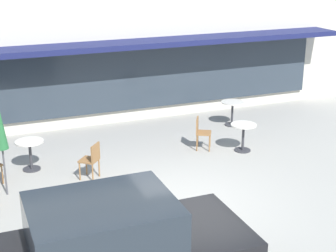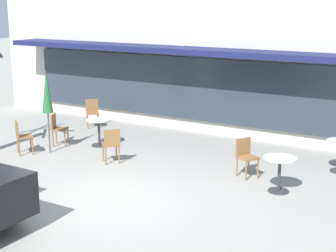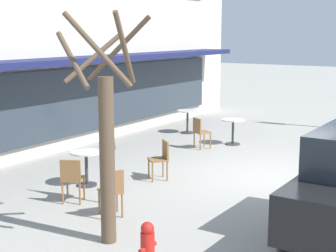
{
  "view_description": "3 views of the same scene",
  "coord_description": "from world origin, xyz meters",
  "px_view_note": "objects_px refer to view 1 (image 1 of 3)",
  "views": [
    {
      "loc": [
        -3.98,
        -8.98,
        5.15
      ],
      "look_at": [
        0.62,
        2.34,
        0.99
      ],
      "focal_mm": 55.0,
      "sensor_mm": 36.0,
      "label": 1
    },
    {
      "loc": [
        6.15,
        -7.65,
        3.91
      ],
      "look_at": [
        -0.52,
        3.33,
        0.81
      ],
      "focal_mm": 55.0,
      "sensor_mm": 36.0,
      "label": 2
    },
    {
      "loc": [
        -10.83,
        -4.13,
        3.3
      ],
      "look_at": [
        0.42,
        3.1,
        0.85
      ],
      "focal_mm": 55.0,
      "sensor_mm": 36.0,
      "label": 3
    }
  ],
  "objects_px": {
    "cafe_table_by_tree": "(243,133)",
    "cafe_chair_2": "(201,131)",
    "patio_umbrella_green_folded": "(0,126)",
    "cafe_table_streetside": "(232,109)",
    "cafe_table_near_wall": "(30,150)",
    "cafe_chair_4": "(92,158)"
  },
  "relations": [
    {
      "from": "cafe_table_by_tree",
      "to": "cafe_chair_2",
      "type": "distance_m",
      "value": 1.14
    },
    {
      "from": "patio_umbrella_green_folded",
      "to": "cafe_chair_2",
      "type": "bearing_deg",
      "value": 9.92
    },
    {
      "from": "cafe_table_streetside",
      "to": "patio_umbrella_green_folded",
      "type": "bearing_deg",
      "value": -161.17
    },
    {
      "from": "cafe_table_streetside",
      "to": "patio_umbrella_green_folded",
      "type": "distance_m",
      "value": 7.48
    },
    {
      "from": "cafe_table_near_wall",
      "to": "cafe_table_streetside",
      "type": "relative_size",
      "value": 1.0
    },
    {
      "from": "cafe_chair_2",
      "to": "cafe_table_near_wall",
      "type": "bearing_deg",
      "value": 176.18
    },
    {
      "from": "patio_umbrella_green_folded",
      "to": "cafe_chair_2",
      "type": "relative_size",
      "value": 2.47
    },
    {
      "from": "cafe_table_near_wall",
      "to": "cafe_table_by_tree",
      "type": "height_order",
      "value": "same"
    },
    {
      "from": "patio_umbrella_green_folded",
      "to": "cafe_chair_2",
      "type": "xyz_separation_m",
      "value": [
        5.22,
        0.91,
        -1.1
      ]
    },
    {
      "from": "cafe_chair_2",
      "to": "cafe_chair_4",
      "type": "distance_m",
      "value": 3.33
    },
    {
      "from": "cafe_table_by_tree",
      "to": "patio_umbrella_green_folded",
      "type": "relative_size",
      "value": 0.35
    },
    {
      "from": "cafe_table_streetside",
      "to": "patio_umbrella_green_folded",
      "type": "height_order",
      "value": "patio_umbrella_green_folded"
    },
    {
      "from": "cafe_table_near_wall",
      "to": "cafe_table_streetside",
      "type": "bearing_deg",
      "value": 10.56
    },
    {
      "from": "patio_umbrella_green_folded",
      "to": "cafe_table_by_tree",
      "type": "bearing_deg",
      "value": 3.28
    },
    {
      "from": "cafe_table_near_wall",
      "to": "cafe_chair_2",
      "type": "distance_m",
      "value": 4.52
    },
    {
      "from": "cafe_table_near_wall",
      "to": "cafe_chair_4",
      "type": "bearing_deg",
      "value": -40.78
    },
    {
      "from": "cafe_table_near_wall",
      "to": "patio_umbrella_green_folded",
      "type": "xyz_separation_m",
      "value": [
        -0.7,
        -1.21,
        1.11
      ]
    },
    {
      "from": "cafe_table_by_tree",
      "to": "cafe_chair_4",
      "type": "distance_m",
      "value": 4.24
    },
    {
      "from": "patio_umbrella_green_folded",
      "to": "cafe_table_near_wall",
      "type": "bearing_deg",
      "value": 59.85
    },
    {
      "from": "patio_umbrella_green_folded",
      "to": "cafe_chair_4",
      "type": "xyz_separation_m",
      "value": [
        1.98,
        0.11,
        -1.1
      ]
    },
    {
      "from": "cafe_chair_2",
      "to": "cafe_chair_4",
      "type": "height_order",
      "value": "same"
    },
    {
      "from": "cafe_table_by_tree",
      "to": "patio_umbrella_green_folded",
      "type": "bearing_deg",
      "value": -176.72
    }
  ]
}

